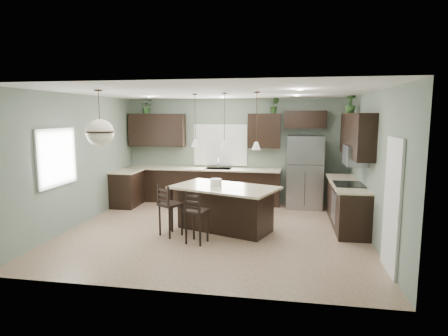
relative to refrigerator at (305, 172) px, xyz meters
The scene contains 32 objects.
ground 3.11m from the refrigerator, 128.70° to the right, with size 6.00×6.00×0.00m, color #9E8466.
pantry_door 4.03m from the refrigerator, 73.89° to the right, with size 0.04×0.82×2.04m, color white.
window_back 2.38m from the refrigerator, 169.55° to the left, with size 1.35×0.02×1.00m, color white.
window_left 5.79m from the refrigerator, 147.22° to the right, with size 0.02×1.10×1.00m, color white.
left_return_cabs 4.62m from the refrigerator, behind, with size 0.60×0.90×0.90m, color black.
left_return_countertop 4.58m from the refrigerator, behind, with size 0.66×0.96×0.04m, color beige.
back_lower_cabs 2.75m from the refrigerator, behind, with size 4.20×0.60×0.90m, color black.
back_countertop 2.71m from the refrigerator, behind, with size 4.20×0.66×0.04m, color beige.
sink_inset 2.26m from the refrigerator, behind, with size 0.70×0.45×0.01m, color gray.
faucet 2.26m from the refrigerator, behind, with size 0.02×0.02×0.28m, color silver.
back_upper_left 4.15m from the refrigerator, behind, with size 1.55×0.34×0.90m, color black.
back_upper_right 1.50m from the refrigerator, 166.12° to the left, with size 0.85×0.34×0.90m, color black.
fridge_header 1.35m from the refrigerator, 91.70° to the left, with size 1.05×0.34×0.45m, color black.
right_lower_cabs 1.74m from the refrigerator, 59.74° to the right, with size 0.60×2.35×0.90m, color black.
right_countertop 1.66m from the refrigerator, 60.34° to the right, with size 0.66×2.35×0.04m, color beige.
cooktop 1.91m from the refrigerator, 64.43° to the right, with size 0.58×0.75×0.02m, color black.
wall_oven_front 1.86m from the refrigerator, 72.64° to the right, with size 0.01×0.72×0.60m, color gray.
right_upper_cabs 2.02m from the refrigerator, 56.04° to the right, with size 0.34×2.35×0.90m, color black.
microwave 2.05m from the refrigerator, 61.78° to the right, with size 0.40×0.75×0.40m, color gray.
refrigerator is the anchor object (origin of this frame).
kitchen_island 2.88m from the refrigerator, 126.30° to the right, with size 2.08×1.18×0.92m, color black.
serving_dish 2.91m from the refrigerator, 130.09° to the right, with size 0.24×0.24×0.14m, color silver.
bar_stool_left 3.88m from the refrigerator, 133.71° to the right, with size 0.38×0.38×1.04m, color black.
bar_stool_center 3.77m from the refrigerator, 123.39° to the right, with size 0.37×0.37×1.00m, color black.
pendant_left 3.38m from the refrigerator, 138.78° to the right, with size 0.17×0.17×1.10m, color white, non-canonical shape.
pendant_center 3.14m from the refrigerator, 126.30° to the right, with size 0.17×0.17×1.10m, color white, non-canonical shape.
pendant_right 3.04m from the refrigerator, 112.07° to the right, with size 0.17×0.17×1.10m, color white, non-canonical shape.
chandelier 5.29m from the refrigerator, 136.17° to the right, with size 0.52×0.52×0.99m, color beige, non-canonical shape.
plant_back_left 4.59m from the refrigerator, behind, with size 0.35×0.30×0.39m, color #264C21.
plant_back_right 1.89m from the refrigerator, 163.85° to the left, with size 0.24×0.19×0.44m, color #2F5123.
plant_right_wall 2.06m from the refrigerator, 36.25° to the right, with size 0.25×0.25×0.44m, color #305525.
room_shell 3.07m from the refrigerator, 128.70° to the right, with size 6.00×6.00×6.00m.
Camera 1 is at (1.43, -7.32, 2.36)m, focal length 30.00 mm.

